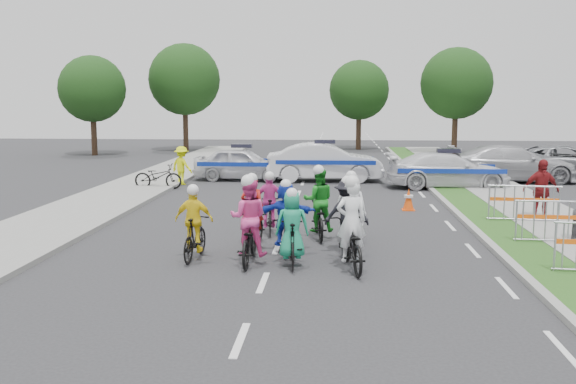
# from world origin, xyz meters

# --- Properties ---
(ground) EXTENTS (90.00, 90.00, 0.00)m
(ground) POSITION_xyz_m (0.00, 0.00, 0.00)
(ground) COLOR #28282B
(ground) RESTS_ON ground
(curb_right) EXTENTS (0.20, 60.00, 0.12)m
(curb_right) POSITION_xyz_m (5.10, 5.00, 0.06)
(curb_right) COLOR gray
(curb_right) RESTS_ON ground
(grass_strip) EXTENTS (1.20, 60.00, 0.11)m
(grass_strip) POSITION_xyz_m (5.80, 5.00, 0.06)
(grass_strip) COLOR #1E4C18
(grass_strip) RESTS_ON ground
(sidewalk_right) EXTENTS (2.40, 60.00, 0.13)m
(sidewalk_right) POSITION_xyz_m (7.60, 5.00, 0.07)
(sidewalk_right) COLOR gray
(sidewalk_right) RESTS_ON ground
(sidewalk_left) EXTENTS (3.00, 60.00, 0.13)m
(sidewalk_left) POSITION_xyz_m (-6.50, 5.00, 0.07)
(sidewalk_left) COLOR gray
(sidewalk_left) RESTS_ON ground
(rider_0) EXTENTS (1.01, 2.04, 1.99)m
(rider_0) POSITION_xyz_m (1.71, 1.13, 0.65)
(rider_0) COLOR black
(rider_0) RESTS_ON ground
(rider_1) EXTENTS (0.74, 1.64, 1.69)m
(rider_1) POSITION_xyz_m (0.47, 1.33, 0.66)
(rider_1) COLOR black
(rider_1) RESTS_ON ground
(rider_2) EXTENTS (0.81, 1.90, 1.94)m
(rider_2) POSITION_xyz_m (-0.47, 1.49, 0.72)
(rider_2) COLOR black
(rider_2) RESTS_ON ground
(rider_3) EXTENTS (0.88, 1.64, 1.70)m
(rider_3) POSITION_xyz_m (-1.70, 1.70, 0.66)
(rider_3) COLOR black
(rider_3) RESTS_ON ground
(rider_4) EXTENTS (1.03, 1.81, 1.82)m
(rider_4) POSITION_xyz_m (1.64, 2.48, 0.71)
(rider_4) COLOR black
(rider_4) RESTS_ON ground
(rider_5) EXTENTS (1.38, 1.65, 1.72)m
(rider_5) POSITION_xyz_m (0.25, 2.53, 0.73)
(rider_5) COLOR black
(rider_5) RESTS_ON ground
(rider_6) EXTENTS (0.82, 1.82, 1.80)m
(rider_6) POSITION_xyz_m (-0.59, 3.05, 0.60)
(rider_6) COLOR black
(rider_6) RESTS_ON ground
(rider_7) EXTENTS (0.83, 1.76, 1.79)m
(rider_7) POSITION_xyz_m (1.76, 3.78, 0.70)
(rider_7) COLOR black
(rider_7) RESTS_ON ground
(rider_8) EXTENTS (0.85, 1.91, 1.89)m
(rider_8) POSITION_xyz_m (0.95, 4.16, 0.70)
(rider_8) COLOR black
(rider_8) RESTS_ON ground
(rider_9) EXTENTS (0.87, 1.62, 1.67)m
(rider_9) POSITION_xyz_m (-0.33, 4.58, 0.65)
(rider_9) COLOR black
(rider_9) RESTS_ON ground
(police_car_0) EXTENTS (4.31, 1.98, 1.43)m
(police_car_0) POSITION_xyz_m (-2.72, 15.90, 0.72)
(police_car_0) COLOR silver
(police_car_0) RESTS_ON ground
(police_car_1) EXTENTS (5.07, 2.02, 1.64)m
(police_car_1) POSITION_xyz_m (0.91, 15.81, 0.82)
(police_car_1) COLOR silver
(police_car_1) RESTS_ON ground
(police_car_2) EXTENTS (4.95, 2.17, 1.42)m
(police_car_2) POSITION_xyz_m (5.87, 13.99, 0.71)
(police_car_2) COLOR silver
(police_car_2) RESTS_ON ground
(civilian_sedan) EXTENTS (5.43, 2.28, 1.57)m
(civilian_sedan) POSITION_xyz_m (9.00, 16.24, 0.78)
(civilian_sedan) COLOR #A8A8AC
(civilian_sedan) RESTS_ON ground
(civilian_suv) EXTENTS (5.52, 3.02, 1.47)m
(civilian_suv) POSITION_xyz_m (11.84, 17.98, 0.73)
(civilian_suv) COLOR slate
(civilian_suv) RESTS_ON ground
(spectator_2) EXTENTS (1.10, 0.56, 1.81)m
(spectator_2) POSITION_xyz_m (7.33, 6.96, 0.91)
(spectator_2) COLOR maroon
(spectator_2) RESTS_ON ground
(marshal_hiviz) EXTENTS (1.19, 1.04, 1.60)m
(marshal_hiviz) POSITION_xyz_m (-5.00, 14.19, 0.80)
(marshal_hiviz) COLOR #E5F20C
(marshal_hiviz) RESTS_ON ground
(barrier_1) EXTENTS (2.02, 0.59, 1.12)m
(barrier_1) POSITION_xyz_m (6.70, 3.63, 0.56)
(barrier_1) COLOR #A5A8AD
(barrier_1) RESTS_ON ground
(barrier_2) EXTENTS (2.04, 0.68, 1.12)m
(barrier_2) POSITION_xyz_m (6.70, 6.37, 0.56)
(barrier_2) COLOR #A5A8AD
(barrier_2) RESTS_ON ground
(cone_0) EXTENTS (0.40, 0.40, 0.70)m
(cone_0) POSITION_xyz_m (3.72, 8.55, 0.34)
(cone_0) COLOR #F24C0C
(cone_0) RESTS_ON ground
(cone_1) EXTENTS (0.40, 0.40, 0.70)m
(cone_1) POSITION_xyz_m (6.63, 13.39, 0.34)
(cone_1) COLOR #F24C0C
(cone_1) RESTS_ON ground
(parked_bike) EXTENTS (1.93, 0.73, 1.00)m
(parked_bike) POSITION_xyz_m (-5.64, 12.86, 0.50)
(parked_bike) COLOR black
(parked_bike) RESTS_ON ground
(tree_0) EXTENTS (4.20, 4.20, 6.30)m
(tree_0) POSITION_xyz_m (-14.00, 28.00, 4.19)
(tree_0) COLOR #382619
(tree_0) RESTS_ON ground
(tree_1) EXTENTS (4.55, 4.55, 6.82)m
(tree_1) POSITION_xyz_m (9.00, 30.00, 4.54)
(tree_1) COLOR #382619
(tree_1) RESTS_ON ground
(tree_3) EXTENTS (4.90, 4.90, 7.35)m
(tree_3) POSITION_xyz_m (-9.00, 32.00, 4.89)
(tree_3) COLOR #382619
(tree_3) RESTS_ON ground
(tree_4) EXTENTS (4.20, 4.20, 6.30)m
(tree_4) POSITION_xyz_m (3.00, 34.00, 4.19)
(tree_4) COLOR #382619
(tree_4) RESTS_ON ground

